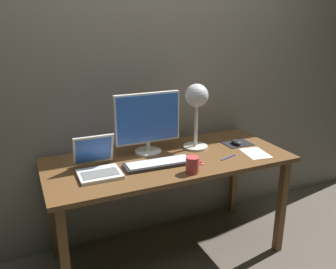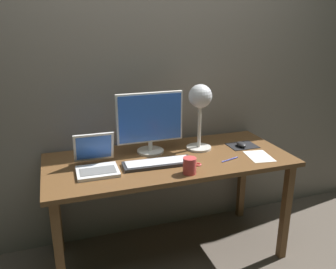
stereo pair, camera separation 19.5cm
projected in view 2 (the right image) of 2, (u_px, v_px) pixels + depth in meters
name	position (u px, v px, depth m)	size (l,w,h in m)	color
ground_plane	(169.00, 253.00, 2.50)	(4.80, 4.80, 0.00)	brown
back_wall	(151.00, 65.00, 2.45)	(4.80, 0.06, 2.60)	gray
desk	(169.00, 169.00, 2.29)	(1.60, 0.70, 0.74)	brown
monitor	(150.00, 121.00, 2.30)	(0.45, 0.18, 0.41)	silver
keyboard_main	(158.00, 163.00, 2.15)	(0.45, 0.16, 0.03)	#28282B
laptop	(96.00, 160.00, 2.08)	(0.25, 0.28, 0.21)	silver
desk_lamp	(200.00, 102.00, 2.33)	(0.17, 0.17, 0.46)	beige
mousepad	(242.00, 146.00, 2.48)	(0.20, 0.16, 0.00)	black
mouse	(241.00, 144.00, 2.46)	(0.06, 0.10, 0.03)	#28282B
coffee_mug	(190.00, 166.00, 2.02)	(0.11, 0.08, 0.10)	#CC3F3F
paper_sheet_near_mouse	(259.00, 156.00, 2.29)	(0.15, 0.21, 0.00)	white
pen	(230.00, 160.00, 2.23)	(0.01, 0.01, 0.14)	#2633A5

